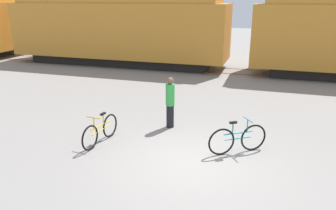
{
  "coord_description": "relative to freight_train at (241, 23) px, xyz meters",
  "views": [
    {
      "loc": [
        1.67,
        -7.43,
        4.05
      ],
      "look_at": [
        -1.0,
        1.14,
        1.1
      ],
      "focal_mm": 35.0,
      "sensor_mm": 36.0,
      "label": 1
    }
  ],
  "objects": [
    {
      "name": "ground_plane",
      "position": [
        0.0,
        -11.41,
        -2.7
      ],
      "size": [
        80.0,
        80.0,
        0.0
      ],
      "primitive_type": "plane",
      "color": "gray"
    },
    {
      "name": "freight_train",
      "position": [
        0.0,
        0.0,
        0.0
      ],
      "size": [
        58.15,
        3.08,
        5.2
      ],
      "color": "black",
      "rests_on": "ground_plane"
    },
    {
      "name": "rail_near",
      "position": [
        0.0,
        -0.72,
        -2.7
      ],
      "size": [
        70.15,
        0.07,
        0.01
      ],
      "primitive_type": "cube",
      "color": "#4C4238",
      "rests_on": "ground_plane"
    },
    {
      "name": "rail_far",
      "position": [
        0.0,
        0.72,
        -2.7
      ],
      "size": [
        70.15,
        0.07,
        0.01
      ],
      "primitive_type": "cube",
      "color": "#4C4238",
      "rests_on": "ground_plane"
    },
    {
      "name": "bicycle_yellow",
      "position": [
        -2.81,
        -11.06,
        -2.32
      ],
      "size": [
        0.46,
        1.71,
        0.9
      ],
      "color": "black",
      "rests_on": "ground_plane"
    },
    {
      "name": "bicycle_teal",
      "position": [
        1.06,
        -10.51,
        -2.3
      ],
      "size": [
        1.46,
        1.02,
        0.95
      ],
      "color": "black",
      "rests_on": "ground_plane"
    },
    {
      "name": "person_in_green",
      "position": [
        -1.24,
        -9.26,
        -1.85
      ],
      "size": [
        0.29,
        0.29,
        1.67
      ],
      "rotation": [
        0.0,
        0.0,
        1.24
      ],
      "color": "black",
      "rests_on": "ground_plane"
    }
  ]
}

